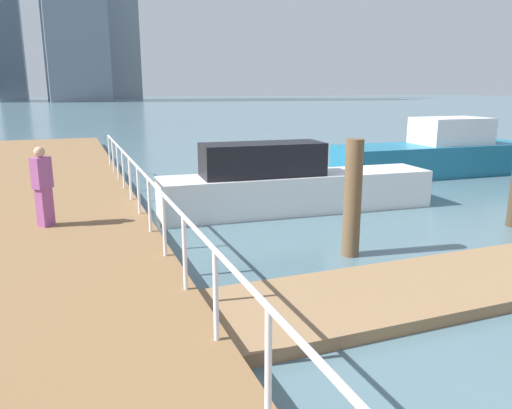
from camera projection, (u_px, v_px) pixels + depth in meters
The scene contains 6 objects.
ground_plane at pixel (193, 169), 19.28m from camera, with size 300.00×300.00×0.00m, color slate.
boardwalk_railing at pixel (184, 232), 6.60m from camera, with size 0.06×23.99×1.08m.
dock_piling_1 at pixel (353, 199), 9.11m from camera, with size 0.33×0.33×2.22m, color brown.
moored_boat_1 at pixel (438, 154), 17.88m from camera, with size 7.51×2.49×2.05m.
moored_boat_3 at pixel (290, 185), 12.56m from camera, with size 7.19×1.88×1.79m.
pedestrian_1 at pixel (43, 186), 9.71m from camera, with size 0.41×0.41×1.60m.
Camera 1 is at (-4.51, 1.30, 3.13)m, focal length 34.36 mm.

